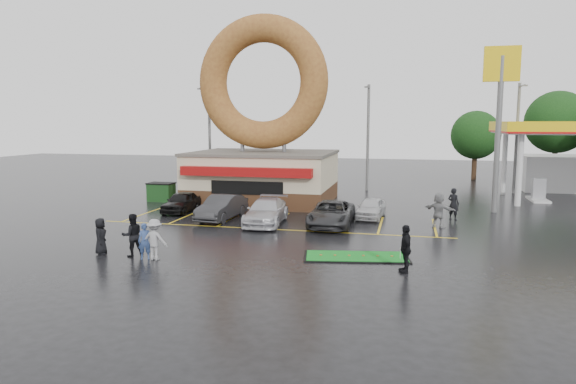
% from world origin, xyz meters
% --- Properties ---
extents(ground, '(120.00, 120.00, 0.00)m').
position_xyz_m(ground, '(0.00, 0.00, 0.00)').
color(ground, black).
rests_on(ground, ground).
extents(donut_shop, '(10.20, 8.70, 13.50)m').
position_xyz_m(donut_shop, '(-3.00, 12.97, 4.46)').
color(donut_shop, '#472B19').
rests_on(donut_shop, ground).
extents(gas_station, '(12.30, 13.65, 5.90)m').
position_xyz_m(gas_station, '(20.00, 20.94, 3.70)').
color(gas_station, silver).
rests_on(gas_station, ground).
extents(shell_sign, '(2.20, 0.36, 10.60)m').
position_xyz_m(shell_sign, '(13.00, 12.00, 7.38)').
color(shell_sign, slate).
rests_on(shell_sign, ground).
extents(streetlight_left, '(0.40, 2.21, 9.00)m').
position_xyz_m(streetlight_left, '(-10.00, 19.92, 4.78)').
color(streetlight_left, slate).
rests_on(streetlight_left, ground).
extents(streetlight_mid, '(0.40, 2.21, 9.00)m').
position_xyz_m(streetlight_mid, '(4.00, 20.92, 4.78)').
color(streetlight_mid, slate).
rests_on(streetlight_mid, ground).
extents(streetlight_right, '(0.40, 2.21, 9.00)m').
position_xyz_m(streetlight_right, '(16.00, 21.92, 4.78)').
color(streetlight_right, slate).
rests_on(streetlight_right, ground).
extents(tree_far_c, '(6.30, 6.30, 9.00)m').
position_xyz_m(tree_far_c, '(22.00, 34.00, 5.84)').
color(tree_far_c, '#332114').
rests_on(tree_far_c, ground).
extents(tree_far_d, '(4.90, 4.90, 7.00)m').
position_xyz_m(tree_far_d, '(14.00, 32.00, 4.53)').
color(tree_far_d, '#332114').
rests_on(tree_far_d, ground).
extents(car_black, '(1.68, 3.97, 1.34)m').
position_xyz_m(car_black, '(-6.93, 7.29, 0.67)').
color(car_black, black).
rests_on(car_black, ground).
extents(car_dgrey, '(1.99, 4.63, 1.48)m').
position_xyz_m(car_dgrey, '(-3.44, 5.45, 0.74)').
color(car_dgrey, '#2B2B2E').
rests_on(car_dgrey, ground).
extents(car_silver, '(2.33, 5.08, 1.44)m').
position_xyz_m(car_silver, '(-0.47, 4.80, 0.72)').
color(car_silver, '#B9B9BF').
rests_on(car_silver, ground).
extents(car_grey, '(2.39, 5.09, 1.41)m').
position_xyz_m(car_grey, '(3.29, 5.09, 0.70)').
color(car_grey, '#2E2E30').
rests_on(car_grey, ground).
extents(car_white, '(1.87, 3.79, 1.24)m').
position_xyz_m(car_white, '(5.31, 8.00, 0.62)').
color(car_white, silver).
rests_on(car_white, ground).
extents(person_blue, '(0.67, 0.56, 1.57)m').
position_xyz_m(person_blue, '(-3.45, -3.84, 0.79)').
color(person_blue, navy).
rests_on(person_blue, ground).
extents(person_blackjkt, '(1.17, 1.15, 1.90)m').
position_xyz_m(person_blackjkt, '(-4.21, -3.55, 0.95)').
color(person_blackjkt, black).
rests_on(person_blackjkt, ground).
extents(person_hoodie, '(1.17, 0.70, 1.77)m').
position_xyz_m(person_hoodie, '(-2.99, -3.84, 0.88)').
color(person_hoodie, gray).
rests_on(person_hoodie, ground).
extents(person_bystander, '(0.76, 0.93, 1.64)m').
position_xyz_m(person_bystander, '(-5.79, -3.53, 0.82)').
color(person_bystander, black).
rests_on(person_bystander, ground).
extents(person_cameraman, '(0.70, 1.18, 1.89)m').
position_xyz_m(person_cameraman, '(7.45, -3.24, 0.95)').
color(person_cameraman, black).
rests_on(person_cameraman, ground).
extents(person_walker_near, '(1.86, 1.42, 1.96)m').
position_xyz_m(person_walker_near, '(9.18, 5.98, 0.98)').
color(person_walker_near, gray).
rests_on(person_walker_near, ground).
extents(person_walker_far, '(0.85, 0.78, 1.94)m').
position_xyz_m(person_walker_far, '(10.16, 8.57, 0.97)').
color(person_walker_far, black).
rests_on(person_walker_far, ground).
extents(dumpster, '(1.81, 1.22, 1.30)m').
position_xyz_m(dumpster, '(-10.43, 11.30, 0.65)').
color(dumpster, '#1A441A').
rests_on(dumpster, ground).
extents(putting_green, '(4.79, 2.69, 0.57)m').
position_xyz_m(putting_green, '(5.37, -1.48, 0.04)').
color(putting_green, black).
rests_on(putting_green, ground).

